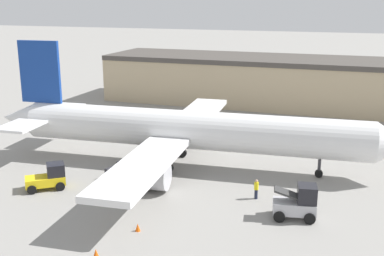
% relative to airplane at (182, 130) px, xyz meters
% --- Properties ---
extents(ground_plane, '(400.00, 400.00, 0.00)m').
position_rel_airplane_xyz_m(ground_plane, '(0.99, 0.08, -3.51)').
color(ground_plane, gray).
extents(terminal_building, '(63.66, 12.60, 7.08)m').
position_rel_airplane_xyz_m(terminal_building, '(9.71, 30.62, 0.04)').
color(terminal_building, tan).
rests_on(terminal_building, ground_plane).
extents(airplane, '(39.63, 32.69, 11.56)m').
position_rel_airplane_xyz_m(airplane, '(0.00, 0.00, 0.00)').
color(airplane, silver).
rests_on(airplane, ground_plane).
extents(ground_crew_worker, '(0.36, 0.36, 1.63)m').
position_rel_airplane_xyz_m(ground_crew_worker, '(8.38, -5.55, -2.64)').
color(ground_crew_worker, '#1E2338').
rests_on(ground_crew_worker, ground_plane).
extents(baggage_tug, '(2.86, 2.48, 1.89)m').
position_rel_airplane_xyz_m(baggage_tug, '(-3.56, -5.37, -2.64)').
color(baggage_tug, '#2D2D33').
rests_on(baggage_tug, ground_plane).
extents(belt_loader_truck, '(3.30, 2.44, 2.60)m').
position_rel_airplane_xyz_m(belt_loader_truck, '(11.95, -8.06, -2.31)').
color(belt_loader_truck, '#B2B2B7').
rests_on(belt_loader_truck, ground_plane).
extents(pushback_tug, '(3.55, 3.37, 2.14)m').
position_rel_airplane_xyz_m(pushback_tug, '(-8.55, -9.16, -2.52)').
color(pushback_tug, yellow).
rests_on(pushback_tug, ground_plane).
extents(safety_cone_near, '(0.36, 0.36, 0.55)m').
position_rel_airplane_xyz_m(safety_cone_near, '(1.83, -13.71, -3.23)').
color(safety_cone_near, '#EF590F').
rests_on(safety_cone_near, ground_plane).
extents(safety_cone_far, '(0.36, 0.36, 0.55)m').
position_rel_airplane_xyz_m(safety_cone_far, '(0.87, -17.70, -3.23)').
color(safety_cone_far, '#EF590F').
rests_on(safety_cone_far, ground_plane).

